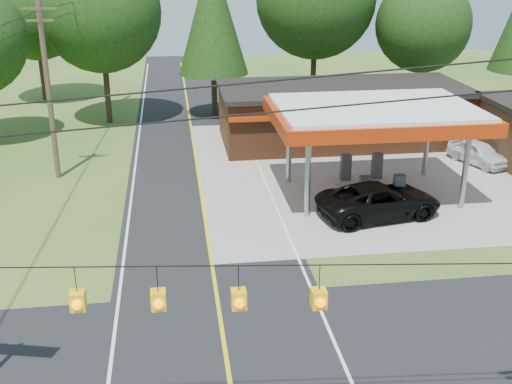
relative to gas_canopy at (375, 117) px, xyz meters
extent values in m
plane|color=#385C20|center=(-9.00, -13.00, -4.27)|extent=(120.00, 120.00, 0.00)
cube|color=black|center=(-9.00, -13.00, -4.26)|extent=(8.00, 120.00, 0.02)
cube|color=black|center=(-9.00, -13.00, -4.25)|extent=(70.00, 7.00, 0.02)
cube|color=yellow|center=(-9.00, -13.00, -4.24)|extent=(0.15, 110.00, 0.00)
cylinder|color=gray|center=(-4.00, -2.50, -2.17)|extent=(0.28, 0.28, 4.20)
cylinder|color=gray|center=(-4.00, 2.50, -2.17)|extent=(0.28, 0.28, 4.20)
cylinder|color=gray|center=(4.00, -2.50, -2.17)|extent=(0.28, 0.28, 4.20)
cylinder|color=gray|center=(4.00, 2.50, -2.17)|extent=(0.28, 0.28, 4.20)
cube|color=#A72908|center=(0.00, 0.00, 0.08)|extent=(10.60, 7.40, 0.70)
cube|color=white|center=(0.00, 0.00, 0.48)|extent=(10.00, 7.00, 0.25)
cube|color=#9E9B93|center=(0.00, -1.80, -4.14)|extent=(3.20, 0.90, 0.22)
cube|color=#3F3F44|center=(-0.90, -1.80, -3.32)|extent=(0.55, 0.45, 1.50)
cube|color=#3F3F44|center=(0.90, -1.80, -3.32)|extent=(0.55, 0.45, 1.50)
cube|color=#9E9B93|center=(0.00, 1.80, -4.14)|extent=(3.20, 0.90, 0.22)
cube|color=#3F3F44|center=(-0.90, 1.80, -3.32)|extent=(0.55, 0.45, 1.50)
cube|color=#3F3F44|center=(0.90, 1.80, -3.32)|extent=(0.55, 0.45, 1.50)
cube|color=brown|center=(1.00, 10.00, -2.52)|extent=(16.00, 7.00, 3.50)
cube|color=black|center=(1.00, 10.00, -0.62)|extent=(16.40, 7.40, 0.30)
cube|color=#A72908|center=(1.00, 6.40, -1.57)|extent=(16.00, 0.50, 0.25)
cylinder|color=#473828|center=(-17.00, 5.00, 0.73)|extent=(0.30, 0.30, 10.00)
cube|color=#473828|center=(-17.00, 5.00, 5.13)|extent=(1.80, 0.12, 0.12)
cube|color=#473828|center=(-17.00, 5.00, 4.53)|extent=(1.40, 0.12, 0.12)
cylinder|color=#473828|center=(-15.50, 22.00, 0.48)|extent=(0.30, 0.30, 9.50)
cube|color=yellow|center=(-12.55, -18.70, 1.23)|extent=(0.32, 0.32, 0.42)
cube|color=yellow|center=(-10.85, -18.90, 1.23)|extent=(0.32, 0.32, 0.42)
cube|color=yellow|center=(-9.15, -19.10, 1.23)|extent=(0.32, 0.32, 0.42)
cube|color=yellow|center=(-7.45, -19.30, 1.23)|extent=(0.32, 0.32, 0.42)
cylinder|color=#332316|center=(-15.00, 17.00, -1.93)|extent=(0.44, 0.44, 4.68)
sphere|color=black|center=(-15.00, 17.00, 3.79)|extent=(8.58, 8.58, 8.58)
cylinder|color=#332316|center=(-7.00, 18.00, -2.11)|extent=(0.44, 0.44, 4.32)
cone|color=black|center=(-7.00, 18.00, 3.53)|extent=(5.28, 5.28, 9.00)
cylinder|color=#332316|center=(1.00, 19.00, -1.75)|extent=(0.44, 0.44, 5.04)
cylinder|color=#332316|center=(9.00, 17.00, -2.29)|extent=(0.44, 0.44, 3.96)
sphere|color=black|center=(9.00, 17.00, 2.55)|extent=(7.26, 7.26, 7.26)
cylinder|color=#332316|center=(-21.00, 25.00, -2.11)|extent=(0.44, 0.44, 4.32)
sphere|color=black|center=(-21.00, 25.00, 3.17)|extent=(7.92, 7.92, 7.92)
imported|color=black|center=(-0.50, -3.00, -3.42)|extent=(7.07, 7.07, 1.69)
imported|color=silver|center=(8.00, 4.00, -3.56)|extent=(5.30, 5.30, 1.41)
camera|label=1|loc=(-10.39, -30.96, 8.32)|focal=45.00mm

